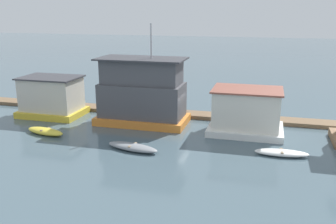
% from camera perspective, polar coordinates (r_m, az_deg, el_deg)
% --- Properties ---
extents(ground_plane, '(200.00, 200.00, 0.00)m').
position_cam_1_polar(ground_plane, '(28.96, 0.51, -2.17)').
color(ground_plane, '#475B66').
extents(dock_walkway, '(42.40, 1.72, 0.30)m').
position_cam_1_polar(dock_walkway, '(31.82, 1.93, -0.28)').
color(dock_walkway, brown).
rests_on(dock_walkway, ground_plane).
extents(houseboat_yellow, '(5.12, 3.66, 3.32)m').
position_cam_1_polar(houseboat_yellow, '(33.03, -17.28, 2.20)').
color(houseboat_yellow, gold).
rests_on(houseboat_yellow, ground_plane).
extents(houseboat_orange, '(7.05, 3.69, 7.75)m').
position_cam_1_polar(houseboat_orange, '(29.25, -3.96, 2.82)').
color(houseboat_orange, orange).
rests_on(houseboat_orange, ground_plane).
extents(houseboat_white, '(5.33, 3.99, 3.26)m').
position_cam_1_polar(houseboat_white, '(27.67, 11.85, 0.03)').
color(houseboat_white, white).
rests_on(houseboat_white, ground_plane).
extents(dinghy_yellow, '(3.34, 1.68, 0.46)m').
position_cam_1_polar(dinghy_yellow, '(28.43, -18.19, -2.81)').
color(dinghy_yellow, yellow).
rests_on(dinghy_yellow, ground_plane).
extents(dinghy_grey, '(3.73, 1.78, 0.42)m').
position_cam_1_polar(dinghy_grey, '(24.17, -5.43, -5.34)').
color(dinghy_grey, gray).
rests_on(dinghy_grey, ground_plane).
extents(dinghy_white, '(3.32, 1.19, 0.36)m').
position_cam_1_polar(dinghy_white, '(24.24, 16.92, -5.97)').
color(dinghy_white, white).
rests_on(dinghy_white, ground_plane).
extents(mooring_post_near_right, '(0.30, 0.30, 1.64)m').
position_cam_1_polar(mooring_post_near_right, '(34.88, -16.71, 1.61)').
color(mooring_post_near_right, brown).
rests_on(mooring_post_near_right, ground_plane).
extents(mooring_post_near_left, '(0.23, 0.23, 1.54)m').
position_cam_1_polar(mooring_post_near_left, '(33.83, -13.62, 1.33)').
color(mooring_post_near_left, brown).
rests_on(mooring_post_near_left, ground_plane).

